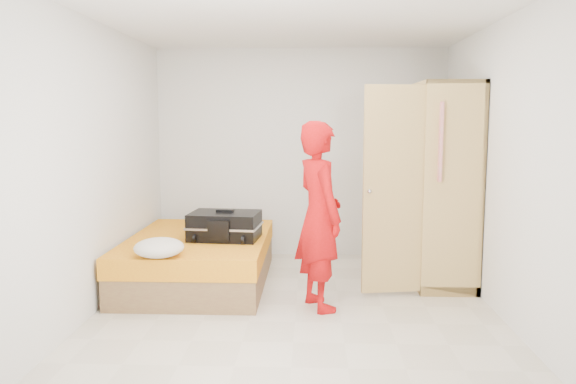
{
  "coord_description": "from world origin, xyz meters",
  "views": [
    {
      "loc": [
        0.13,
        -5.07,
        1.73
      ],
      "look_at": [
        -0.1,
        0.52,
        1.0
      ],
      "focal_mm": 35.0,
      "sensor_mm": 36.0,
      "label": 1
    }
  ],
  "objects_px": {
    "round_cushion": "(159,248)",
    "bed": "(199,259)",
    "person": "(319,216)",
    "suitcase": "(225,226)",
    "wardrobe": "(436,189)"
  },
  "relations": [
    {
      "from": "bed",
      "to": "wardrobe",
      "type": "bearing_deg",
      "value": 3.53
    },
    {
      "from": "bed",
      "to": "round_cushion",
      "type": "relative_size",
      "value": 4.51
    },
    {
      "from": "suitcase",
      "to": "round_cushion",
      "type": "bearing_deg",
      "value": -115.79
    },
    {
      "from": "bed",
      "to": "person",
      "type": "height_order",
      "value": "person"
    },
    {
      "from": "person",
      "to": "suitcase",
      "type": "bearing_deg",
      "value": 32.81
    },
    {
      "from": "suitcase",
      "to": "round_cushion",
      "type": "relative_size",
      "value": 1.69
    },
    {
      "from": "bed",
      "to": "round_cushion",
      "type": "height_order",
      "value": "round_cushion"
    },
    {
      "from": "suitcase",
      "to": "bed",
      "type": "bearing_deg",
      "value": 164.46
    },
    {
      "from": "bed",
      "to": "person",
      "type": "xyz_separation_m",
      "value": [
        1.26,
        -0.74,
        0.61
      ]
    },
    {
      "from": "round_cushion",
      "to": "bed",
      "type": "bearing_deg",
      "value": 78.89
    },
    {
      "from": "bed",
      "to": "wardrobe",
      "type": "xyz_separation_m",
      "value": [
        2.5,
        0.15,
        0.75
      ]
    },
    {
      "from": "bed",
      "to": "person",
      "type": "distance_m",
      "value": 1.58
    },
    {
      "from": "wardrobe",
      "to": "suitcase",
      "type": "height_order",
      "value": "wardrobe"
    },
    {
      "from": "wardrobe",
      "to": "round_cushion",
      "type": "distance_m",
      "value": 2.91
    },
    {
      "from": "bed",
      "to": "round_cushion",
      "type": "xyz_separation_m",
      "value": [
        -0.18,
        -0.9,
        0.33
      ]
    }
  ]
}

